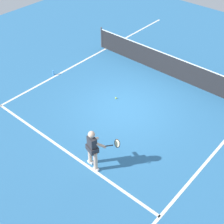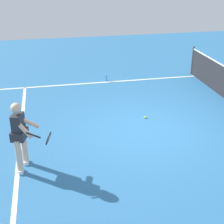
# 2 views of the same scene
# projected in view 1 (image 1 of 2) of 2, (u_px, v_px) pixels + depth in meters

# --- Properties ---
(ground_plane) EXTENTS (24.02, 24.02, 0.00)m
(ground_plane) POSITION_uv_depth(u_px,v_px,m) (125.00, 108.00, 13.12)
(ground_plane) COLOR teal
(service_line_marking) EXTENTS (7.90, 0.10, 0.01)m
(service_line_marking) POSITION_uv_depth(u_px,v_px,m) (66.00, 151.00, 11.24)
(service_line_marking) COLOR white
(service_line_marking) RESTS_ON ground
(sideline_left_marking) EXTENTS (0.10, 16.48, 0.01)m
(sideline_left_marking) POSITION_uv_depth(u_px,v_px,m) (60.00, 74.00, 15.13)
(sideline_left_marking) COLOR white
(sideline_left_marking) RESTS_ON ground
(sideline_right_marking) EXTENTS (0.10, 16.48, 0.01)m
(sideline_right_marking) POSITION_uv_depth(u_px,v_px,m) (213.00, 155.00, 11.11)
(sideline_right_marking) COLOR white
(sideline_right_marking) RESTS_ON ground
(court_net) EXTENTS (8.58, 0.08, 1.11)m
(court_net) POSITION_uv_depth(u_px,v_px,m) (170.00, 66.00, 14.70)
(court_net) COLOR #4C4C51
(court_net) RESTS_ON ground
(tennis_player) EXTENTS (0.96, 0.88, 1.55)m
(tennis_player) POSITION_uv_depth(u_px,v_px,m) (93.00, 148.00, 10.18)
(tennis_player) COLOR beige
(tennis_player) RESTS_ON ground
(tennis_ball_near) EXTENTS (0.07, 0.07, 0.07)m
(tennis_ball_near) POSITION_uv_depth(u_px,v_px,m) (116.00, 98.00, 13.60)
(tennis_ball_near) COLOR #D1E533
(tennis_ball_near) RESTS_ON ground
(water_bottle) EXTENTS (0.07, 0.07, 0.24)m
(water_bottle) POSITION_uv_depth(u_px,v_px,m) (53.00, 73.00, 14.99)
(water_bottle) COLOR #4C9EE5
(water_bottle) RESTS_ON ground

